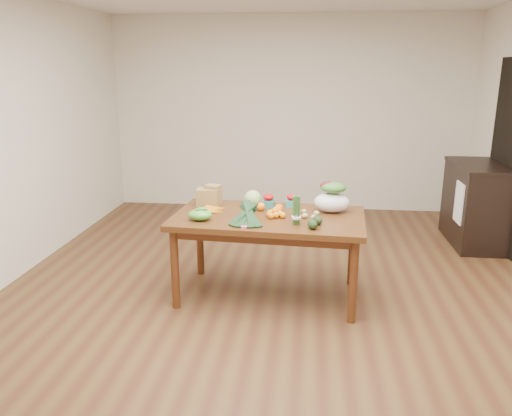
# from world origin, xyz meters

# --- Properties ---
(floor) EXTENTS (6.00, 6.00, 0.00)m
(floor) POSITION_xyz_m (0.00, 0.00, 0.00)
(floor) COLOR brown
(floor) RESTS_ON ground
(room_walls) EXTENTS (5.02, 6.02, 2.70)m
(room_walls) POSITION_xyz_m (0.00, 0.00, 1.35)
(room_walls) COLOR beige
(room_walls) RESTS_ON floor
(dining_table) EXTENTS (1.69, 1.02, 0.75)m
(dining_table) POSITION_xyz_m (-0.03, 0.00, 0.38)
(dining_table) COLOR #4E2A12
(dining_table) RESTS_ON floor
(doorway_dark) EXTENTS (0.02, 1.00, 2.10)m
(doorway_dark) POSITION_xyz_m (2.48, 1.60, 1.05)
(doorway_dark) COLOR black
(doorway_dark) RESTS_ON floor
(cabinet) EXTENTS (0.52, 1.02, 0.94)m
(cabinet) POSITION_xyz_m (2.22, 1.67, 0.47)
(cabinet) COLOR black
(cabinet) RESTS_ON floor
(dish_towel) EXTENTS (0.02, 0.28, 0.45)m
(dish_towel) POSITION_xyz_m (1.96, 1.40, 0.55)
(dish_towel) COLOR white
(dish_towel) RESTS_ON cabinet
(paper_bag) EXTENTS (0.28, 0.24, 0.19)m
(paper_bag) POSITION_xyz_m (-0.62, 0.29, 0.84)
(paper_bag) COLOR #9D7846
(paper_bag) RESTS_ON dining_table
(cabbage) EXTENTS (0.16, 0.16, 0.16)m
(cabbage) POSITION_xyz_m (-0.20, 0.26, 0.83)
(cabbage) COLOR #ABDD7F
(cabbage) RESTS_ON dining_table
(strawberry_basket_a) EXTENTS (0.11, 0.11, 0.10)m
(strawberry_basket_a) POSITION_xyz_m (-0.06, 0.28, 0.80)
(strawberry_basket_a) COLOR red
(strawberry_basket_a) RESTS_ON dining_table
(strawberry_basket_b) EXTENTS (0.11, 0.11, 0.09)m
(strawberry_basket_b) POSITION_xyz_m (0.16, 0.32, 0.80)
(strawberry_basket_b) COLOR red
(strawberry_basket_b) RESTS_ON dining_table
(orange_a) EXTENTS (0.08, 0.08, 0.08)m
(orange_a) POSITION_xyz_m (-0.11, 0.15, 0.79)
(orange_a) COLOR #FD5E0F
(orange_a) RESTS_ON dining_table
(orange_b) EXTENTS (0.07, 0.07, 0.07)m
(orange_b) POSITION_xyz_m (0.05, 0.12, 0.79)
(orange_b) COLOR orange
(orange_b) RESTS_ON dining_table
(orange_c) EXTENTS (0.08, 0.08, 0.08)m
(orange_c) POSITION_xyz_m (0.05, 0.05, 0.79)
(orange_c) COLOR #E6520E
(orange_c) RESTS_ON dining_table
(mandarin_cluster) EXTENTS (0.19, 0.19, 0.09)m
(mandarin_cluster) POSITION_xyz_m (0.03, -0.03, 0.79)
(mandarin_cluster) COLOR orange
(mandarin_cluster) RESTS_ON dining_table
(carrots) EXTENTS (0.23, 0.23, 0.03)m
(carrots) POSITION_xyz_m (-0.51, 0.09, 0.76)
(carrots) COLOR orange
(carrots) RESTS_ON dining_table
(snap_pea_bag) EXTENTS (0.21, 0.15, 0.09)m
(snap_pea_bag) POSITION_xyz_m (-0.59, -0.19, 0.80)
(snap_pea_bag) COLOR #539933
(snap_pea_bag) RESTS_ON dining_table
(kale_bunch) EXTENTS (0.35, 0.42, 0.16)m
(kale_bunch) POSITION_xyz_m (-0.19, -0.27, 0.83)
(kale_bunch) COLOR black
(kale_bunch) RESTS_ON dining_table
(asparagus_bundle) EXTENTS (0.09, 0.12, 0.26)m
(asparagus_bundle) POSITION_xyz_m (0.22, -0.24, 0.88)
(asparagus_bundle) COLOR #46853C
(asparagus_bundle) RESTS_ON dining_table
(potato_a) EXTENTS (0.05, 0.04, 0.04)m
(potato_a) POSITION_xyz_m (0.28, -0.04, 0.77)
(potato_a) COLOR tan
(potato_a) RESTS_ON dining_table
(potato_b) EXTENTS (0.05, 0.05, 0.05)m
(potato_b) POSITION_xyz_m (0.28, -0.04, 0.77)
(potato_b) COLOR tan
(potato_b) RESTS_ON dining_table
(potato_c) EXTENTS (0.05, 0.04, 0.04)m
(potato_c) POSITION_xyz_m (0.38, 0.05, 0.77)
(potato_c) COLOR tan
(potato_c) RESTS_ON dining_table
(potato_d) EXTENTS (0.04, 0.04, 0.04)m
(potato_d) POSITION_xyz_m (0.27, 0.11, 0.77)
(potato_d) COLOR tan
(potato_d) RESTS_ON dining_table
(potato_e) EXTENTS (0.05, 0.05, 0.04)m
(potato_e) POSITION_xyz_m (0.36, -0.08, 0.77)
(potato_e) COLOR tan
(potato_e) RESTS_ON dining_table
(avocado_a) EXTENTS (0.11, 0.13, 0.08)m
(avocado_a) POSITION_xyz_m (0.35, -0.33, 0.79)
(avocado_a) COLOR black
(avocado_a) RESTS_ON dining_table
(avocado_b) EXTENTS (0.10, 0.13, 0.08)m
(avocado_b) POSITION_xyz_m (0.39, -0.21, 0.79)
(avocado_b) COLOR black
(avocado_b) RESTS_ON dining_table
(salad_bag) EXTENTS (0.33, 0.26, 0.24)m
(salad_bag) POSITION_xyz_m (0.51, 0.18, 0.87)
(salad_bag) COLOR white
(salad_bag) RESTS_ON dining_table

